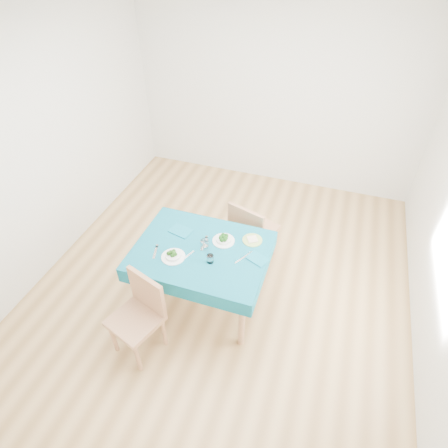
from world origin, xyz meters
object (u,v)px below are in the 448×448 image
(bowl_far, at_px, (224,239))
(chair_far, at_px, (255,221))
(chair_near, at_px, (134,315))
(bowl_near, at_px, (173,255))
(table, at_px, (203,276))
(side_plate, at_px, (252,240))

(bowl_far, bearing_deg, chair_far, 75.64)
(chair_near, distance_m, bowl_near, 0.63)
(table, bearing_deg, bowl_near, -139.57)
(table, xyz_separation_m, chair_near, (-0.37, -0.72, 0.13))
(chair_near, bearing_deg, bowl_near, 92.67)
(chair_far, xyz_separation_m, bowl_near, (-0.54, -0.99, 0.24))
(bowl_far, bearing_deg, chair_near, -120.52)
(bowl_near, height_order, side_plate, bowl_near)
(chair_near, xyz_separation_m, chair_far, (0.69, 1.53, 0.04))
(chair_near, bearing_deg, side_plate, 70.36)
(table, relative_size, chair_far, 1.14)
(chair_far, xyz_separation_m, side_plate, (0.10, -0.53, 0.21))
(bowl_far, xyz_separation_m, side_plate, (0.26, 0.10, -0.03))
(chair_far, distance_m, side_plate, 0.58)
(side_plate, bearing_deg, chair_far, 100.96)
(chair_near, height_order, side_plate, chair_near)
(chair_far, bearing_deg, side_plate, 118.77)
(chair_far, height_order, side_plate, chair_far)
(table, relative_size, bowl_near, 5.67)
(chair_near, distance_m, chair_far, 1.68)
(table, height_order, side_plate, side_plate)
(chair_near, distance_m, side_plate, 1.31)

